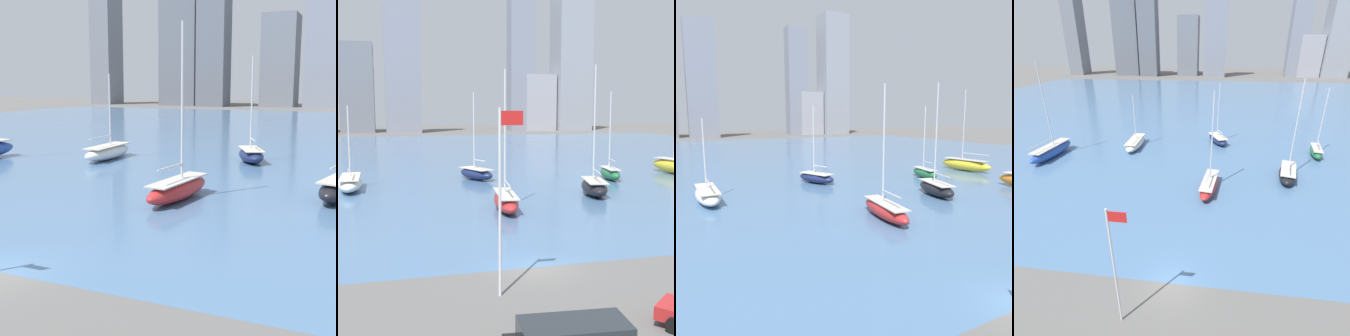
# 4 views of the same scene
# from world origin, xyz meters

# --- Properties ---
(harbor_water) EXTENTS (180.00, 140.00, 0.00)m
(harbor_water) POSITION_xyz_m (0.00, 70.00, 0.00)
(harbor_water) COLOR #4C7099
(harbor_water) RESTS_ON ground_plane
(distant_city_skyline) EXTENTS (180.44, 23.20, 68.53)m
(distant_city_skyline) POSITION_xyz_m (-8.75, 169.75, 27.10)
(distant_city_skyline) COLOR #9E9EA8
(distant_city_skyline) RESTS_ON ground_plane
(sailboat_white) EXTENTS (2.71, 9.06, 9.68)m
(sailboat_white) POSITION_xyz_m (-12.29, 30.80, 0.87)
(sailboat_white) COLOR white
(sailboat_white) RESTS_ON harbor_water
(sailboat_red) EXTENTS (3.11, 8.30, 12.94)m
(sailboat_red) POSITION_xyz_m (2.40, 15.93, 0.90)
(sailboat_red) COLOR #B72828
(sailboat_red) RESTS_ON harbor_water
(sailboat_black) EXTENTS (4.15, 7.59, 14.02)m
(sailboat_black) POSITION_xyz_m (13.63, 20.77, 0.96)
(sailboat_black) COLOR black
(sailboat_black) RESTS_ON harbor_water
(sailboat_green) EXTENTS (2.95, 6.68, 11.61)m
(sailboat_green) POSITION_xyz_m (20.67, 30.75, 0.91)
(sailboat_green) COLOR #236B3D
(sailboat_green) RESTS_ON harbor_water
(sailboat_navy) EXTENTS (4.89, 6.95, 11.56)m
(sailboat_navy) POSITION_xyz_m (3.40, 35.22, 0.86)
(sailboat_navy) COLOR #19234C
(sailboat_navy) RESTS_ON harbor_water
(sailboat_yellow) EXTENTS (3.69, 10.32, 14.78)m
(sailboat_yellow) POSITION_xyz_m (32.43, 32.90, 1.15)
(sailboat_yellow) COLOR yellow
(sailboat_yellow) RESTS_ON harbor_water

